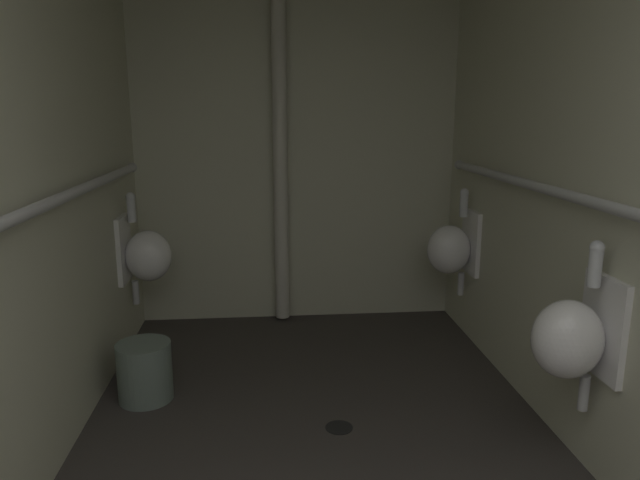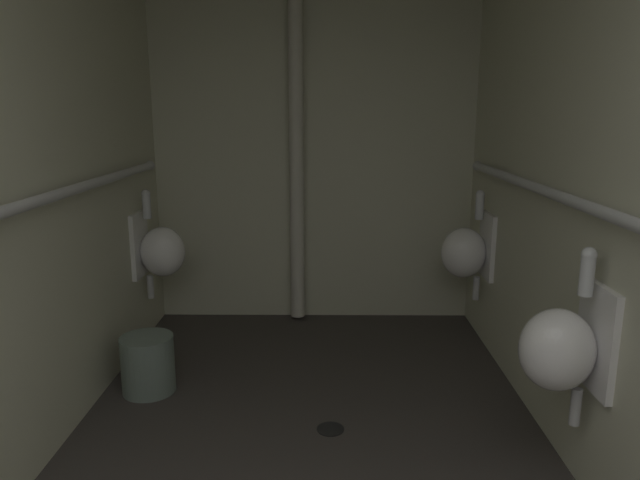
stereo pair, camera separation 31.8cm
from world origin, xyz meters
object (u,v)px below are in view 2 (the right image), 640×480
(urinal_left_mid, at_px, (159,250))
(standpipe_back_wall, at_px, (296,147))
(floor_drain, at_px, (330,429))
(waste_bin, at_px, (148,364))
(urinal_right_far, at_px, (467,251))
(urinal_right_mid, at_px, (563,347))

(urinal_left_mid, relative_size, standpipe_back_wall, 0.29)
(floor_drain, distance_m, waste_bin, 1.13)
(urinal_left_mid, bearing_deg, urinal_right_far, -0.28)
(waste_bin, bearing_deg, urinal_right_mid, -24.21)
(urinal_right_mid, bearing_deg, urinal_right_far, 90.00)
(urinal_left_mid, relative_size, floor_drain, 5.39)
(standpipe_back_wall, xyz_separation_m, waste_bin, (-0.80, -1.19, -1.15))
(standpipe_back_wall, bearing_deg, urinal_right_mid, -60.71)
(urinal_left_mid, bearing_deg, standpipe_back_wall, 26.23)
(standpipe_back_wall, height_order, floor_drain, standpipe_back_wall)
(standpipe_back_wall, distance_m, waste_bin, 1.84)
(urinal_left_mid, relative_size, urinal_right_far, 1.00)
(urinal_right_far, xyz_separation_m, standpipe_back_wall, (-1.17, 0.46, 0.66))
(urinal_right_mid, relative_size, waste_bin, 2.28)
(urinal_right_mid, relative_size, floor_drain, 5.39)
(urinal_left_mid, relative_size, urinal_right_mid, 1.00)
(standpipe_back_wall, bearing_deg, urinal_right_far, -21.56)
(urinal_right_far, relative_size, standpipe_back_wall, 0.29)
(urinal_right_mid, distance_m, standpipe_back_wall, 2.47)
(waste_bin, bearing_deg, floor_drain, -21.31)
(floor_drain, xyz_separation_m, waste_bin, (-1.04, 0.41, 0.16))
(urinal_left_mid, distance_m, waste_bin, 0.90)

